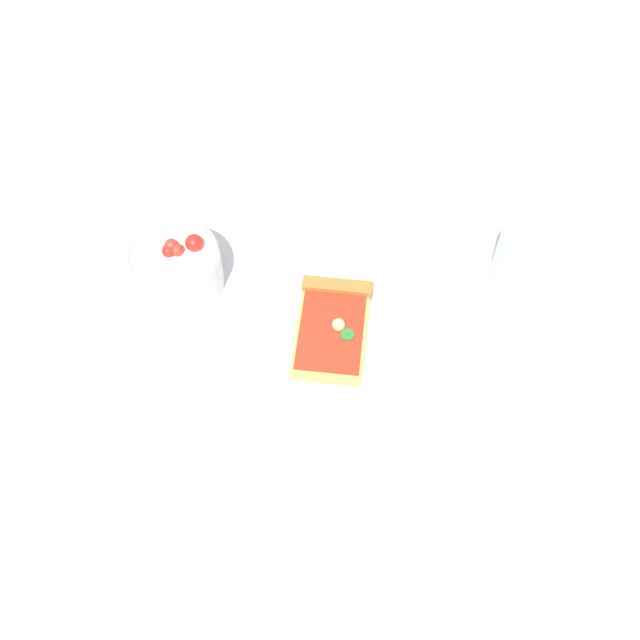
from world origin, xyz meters
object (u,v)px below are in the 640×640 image
pizza_slice_main (333,323)px  salad_bowl (175,267)px  paper_napkin (206,434)px  plate (368,340)px  soda_glass (524,258)px

pizza_slice_main → salad_bowl: bearing=59.6°
pizza_slice_main → salad_bowl: salad_bowl is taller
salad_bowl → paper_napkin: 0.24m
paper_napkin → plate: bearing=-67.5°
pizza_slice_main → soda_glass: bearing=-82.1°
soda_glass → pizza_slice_main: bearing=97.9°
soda_glass → paper_napkin: soda_glass is taller
plate → paper_napkin: size_ratio=1.68×
plate → soda_glass: 0.24m
soda_glass → plate: bearing=105.7°
paper_napkin → salad_bowl: bearing=3.5°
pizza_slice_main → plate: bearing=-121.5°
plate → paper_napkin: (-0.09, 0.22, -0.01)m
salad_bowl → soda_glass: 0.47m
plate → pizza_slice_main: pizza_slice_main is taller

